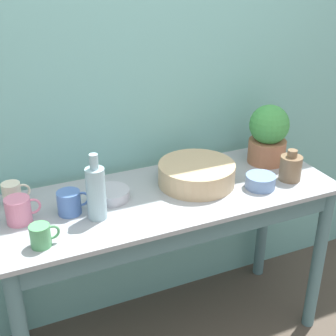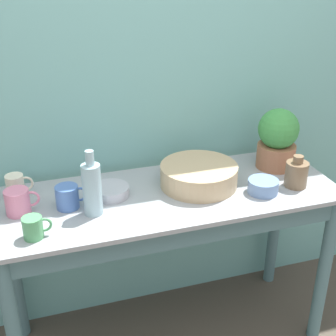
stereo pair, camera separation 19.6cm
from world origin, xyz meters
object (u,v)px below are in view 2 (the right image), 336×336
bottle_tall (92,188)px  bowl_small_blue (263,186)px  mug_blue (68,197)px  mug_cream (16,186)px  mug_green (34,228)px  potted_plant (278,138)px  mug_pink (18,202)px  bowl_small_steel (111,191)px  bowl_wash_large (199,175)px  bottle_short (296,174)px

bottle_tall → bowl_small_blue: size_ratio=2.06×
bottle_tall → bowl_small_blue: (0.72, -0.05, -0.08)m
bottle_tall → mug_blue: (-0.09, 0.08, -0.07)m
mug_cream → mug_green: bearing=-81.2°
mug_blue → bottle_tall: bearing=-40.2°
potted_plant → bottle_tall: (-0.90, -0.17, -0.03)m
mug_pink → bowl_small_steel: bearing=4.6°
bowl_wash_large → mug_pink: size_ratio=2.51×
mug_pink → mug_cream: mug_pink is taller
bottle_tall → bowl_small_steel: bearing=52.7°
bowl_wash_large → mug_blue: same height
potted_plant → mug_blue: potted_plant is taller
bottle_short → mug_pink: bearing=173.7°
potted_plant → bowl_wash_large: 0.43m
bowl_small_steel → bottle_tall: bearing=-127.3°
bottle_tall → mug_pink: bottle_tall is taller
mug_pink → mug_blue: 0.19m
bowl_wash_large → bowl_small_blue: bearing=-31.7°
bottle_short → mug_pink: (-1.17, 0.13, -0.01)m
mug_pink → mug_blue: size_ratio=1.05×
potted_plant → mug_green: (-1.14, -0.27, -0.10)m
bottle_short → mug_blue: 0.99m
bowl_small_steel → bowl_small_blue: size_ratio=1.21×
potted_plant → mug_blue: size_ratio=2.22×
mug_blue → bowl_small_blue: size_ratio=0.99×
bowl_wash_large → bottle_short: 0.43m
bottle_tall → bowl_small_blue: bearing=-3.9°
potted_plant → bottle_short: size_ratio=1.99×
mug_blue → bowl_small_blue: 0.82m
bottle_short → bowl_small_blue: bottle_short is taller
potted_plant → bottle_tall: potted_plant is taller
bowl_small_blue → mug_green: bearing=-176.7°
mug_blue → mug_pink: bearing=175.7°
mug_blue → bowl_small_steel: (0.18, 0.04, -0.03)m
bowl_wash_large → mug_green: (-0.72, -0.20, -0.01)m
potted_plant → mug_green: size_ratio=2.70×
bottle_short → bowl_small_blue: 0.17m
mug_cream → bowl_wash_large: bearing=-10.0°
bowl_wash_large → bottle_short: size_ratio=2.35×
bottle_tall → mug_pink: size_ratio=1.99×
bottle_tall → mug_green: size_ratio=2.54×
bowl_wash_large → mug_cream: mug_cream is taller
potted_plant → bottle_short: potted_plant is taller
mug_blue → bowl_small_blue: bearing=-8.7°
potted_plant → mug_pink: potted_plant is taller
bottle_short → mug_green: size_ratio=1.36×
bottle_short → bowl_wash_large: bearing=161.3°
bowl_wash_large → bowl_small_steel: bowl_wash_large is taller
bottle_tall → bowl_small_blue: bottle_tall is taller
mug_pink → potted_plant: bearing=3.6°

